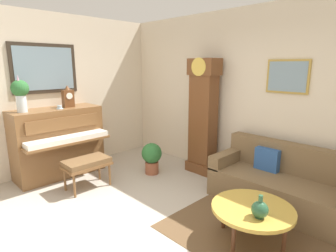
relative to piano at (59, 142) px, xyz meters
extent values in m
cube|color=#B2A899|center=(2.23, -0.20, -0.65)|extent=(6.40, 6.00, 0.10)
cube|color=beige|center=(-0.37, -0.20, 0.80)|extent=(0.10, 4.90, 2.80)
cube|color=#33281E|center=(-0.30, 0.00, 1.25)|extent=(0.03, 1.10, 0.84)
cube|color=#7A93A3|center=(-0.29, 0.00, 1.25)|extent=(0.01, 0.98, 0.72)
cube|color=beige|center=(2.23, 2.20, 0.80)|extent=(5.30, 0.10, 2.80)
cube|color=#B28E3D|center=(2.98, 2.13, 1.15)|extent=(0.60, 0.03, 0.48)
cube|color=#7A93A3|center=(2.98, 2.11, 1.15)|extent=(0.54, 0.01, 0.42)
cube|color=brown|center=(3.38, 0.82, -0.60)|extent=(2.10, 1.50, 0.01)
cube|color=brown|center=(-0.02, 0.00, -0.01)|extent=(0.60, 1.44, 1.19)
cube|color=brown|center=(0.41, 0.00, 0.08)|extent=(0.28, 1.38, 0.04)
cube|color=white|center=(0.41, 0.00, 0.14)|extent=(0.26, 1.32, 0.08)
cube|color=brown|center=(0.30, 0.00, 0.38)|extent=(0.03, 1.20, 0.20)
cube|color=brown|center=(0.84, 0.07, -0.22)|extent=(0.42, 0.70, 0.04)
cube|color=brown|center=(0.84, 0.07, -0.16)|extent=(0.40, 0.68, 0.08)
cylinder|color=brown|center=(1.00, -0.23, -0.42)|extent=(0.04, 0.04, 0.36)
cylinder|color=brown|center=(1.00, 0.37, -0.42)|extent=(0.04, 0.04, 0.36)
cylinder|color=brown|center=(0.68, -0.23, -0.42)|extent=(0.04, 0.04, 0.36)
cylinder|color=brown|center=(0.68, 0.37, -0.42)|extent=(0.04, 0.04, 0.36)
cube|color=brown|center=(1.66, 1.90, -0.51)|extent=(0.52, 0.34, 0.18)
cube|color=brown|center=(1.66, 1.90, 0.29)|extent=(0.44, 0.28, 1.78)
cube|color=brown|center=(1.66, 1.90, 1.28)|extent=(0.52, 0.32, 0.28)
cylinder|color=gold|center=(1.66, 1.75, 1.28)|extent=(0.30, 0.02, 0.30)
cylinder|color=gold|center=(1.66, 1.85, 0.35)|extent=(0.03, 0.03, 0.70)
cube|color=brown|center=(3.24, 1.65, -0.39)|extent=(1.90, 0.80, 0.42)
cube|color=brown|center=(3.24, 1.95, 0.02)|extent=(1.90, 0.20, 0.44)
cube|color=brown|center=(2.38, 1.65, -0.10)|extent=(0.18, 0.80, 0.20)
cube|color=#2D5699|center=(2.94, 1.79, -0.02)|extent=(0.34, 0.12, 0.32)
cylinder|color=gold|center=(3.33, 0.68, -0.21)|extent=(0.88, 0.88, 0.04)
torus|color=#4C2B19|center=(3.33, 0.68, -0.21)|extent=(0.88, 0.88, 0.04)
cylinder|color=#4C2B19|center=(3.33, 1.04, -0.41)|extent=(0.04, 0.04, 0.38)
cylinder|color=#4C2B19|center=(3.69, 0.68, -0.41)|extent=(0.04, 0.04, 0.38)
cylinder|color=#4C2B19|center=(3.33, 0.32, -0.41)|extent=(0.04, 0.04, 0.38)
cylinder|color=#4C2B19|center=(2.97, 0.68, -0.41)|extent=(0.04, 0.04, 0.38)
cube|color=brown|center=(0.00, 0.23, 0.74)|extent=(0.12, 0.18, 0.30)
cylinder|color=white|center=(0.06, 0.23, 0.79)|extent=(0.01, 0.11, 0.11)
cone|color=brown|center=(0.00, 0.23, 0.93)|extent=(0.10, 0.10, 0.08)
cylinder|color=silver|center=(0.00, -0.52, 0.72)|extent=(0.15, 0.15, 0.26)
sphere|color=#2D6B33|center=(0.00, -0.52, 0.96)|extent=(0.26, 0.26, 0.26)
cone|color=#D199B7|center=(0.03, -0.54, 1.09)|extent=(0.06, 0.06, 0.16)
cylinder|color=#ADC6D6|center=(0.09, 0.03, 0.59)|extent=(0.12, 0.12, 0.01)
cylinder|color=#ADC6D6|center=(0.09, 0.03, 0.62)|extent=(0.08, 0.08, 0.06)
cylinder|color=#234C33|center=(3.47, 0.54, -0.18)|extent=(0.09, 0.09, 0.01)
sphere|color=#285638|center=(3.47, 0.54, -0.10)|extent=(0.17, 0.17, 0.17)
cylinder|color=#285638|center=(3.47, 0.54, 0.01)|extent=(0.04, 0.04, 0.08)
cylinder|color=#935138|center=(1.10, 1.19, -0.49)|extent=(0.24, 0.24, 0.22)
sphere|color=#2D6B33|center=(1.10, 1.19, -0.22)|extent=(0.36, 0.36, 0.36)
camera|label=1|loc=(4.59, -1.84, 1.31)|focal=29.12mm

